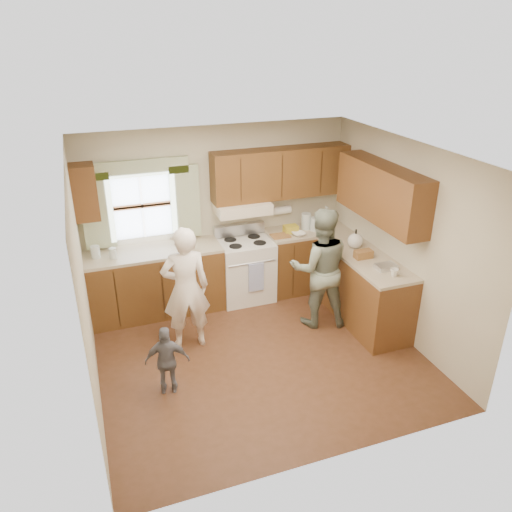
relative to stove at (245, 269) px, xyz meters
name	(u,v)px	position (x,y,z in m)	size (l,w,h in m)	color
room	(260,263)	(-0.30, -1.44, 0.78)	(3.80, 3.80, 3.80)	#482A16
kitchen_fixtures	(275,252)	(0.31, -0.36, 0.37)	(3.80, 2.25, 2.15)	#41270E
stove	(245,269)	(0.00, 0.00, 0.00)	(0.76, 0.67, 1.07)	silver
woman_left	(186,289)	(-1.06, -0.92, 0.33)	(0.58, 0.38, 1.60)	white
woman_right	(320,268)	(0.70, -0.99, 0.35)	(0.80, 0.62, 1.64)	#2D4831
child	(167,361)	(-1.47, -1.73, -0.06)	(0.48, 0.20, 0.82)	slate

